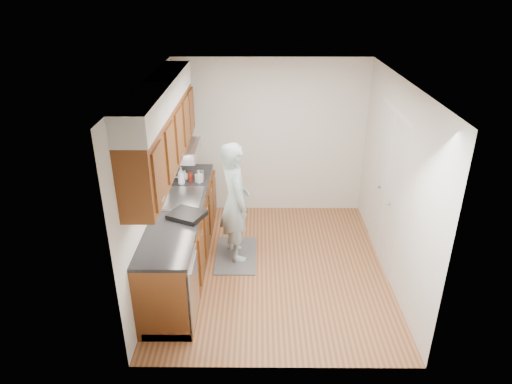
% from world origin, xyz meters
% --- Properties ---
extents(floor, '(3.50, 3.50, 0.00)m').
position_xyz_m(floor, '(0.00, 0.00, 0.00)').
color(floor, '#A0663C').
rests_on(floor, ground).
extents(ceiling, '(3.50, 3.50, 0.00)m').
position_xyz_m(ceiling, '(0.00, 0.00, 2.50)').
color(ceiling, white).
rests_on(ceiling, wall_left).
extents(wall_left, '(0.02, 3.50, 2.50)m').
position_xyz_m(wall_left, '(-1.50, 0.00, 1.25)').
color(wall_left, silver).
rests_on(wall_left, floor).
extents(wall_right, '(0.02, 3.50, 2.50)m').
position_xyz_m(wall_right, '(1.50, 0.00, 1.25)').
color(wall_right, silver).
rests_on(wall_right, floor).
extents(wall_back, '(3.00, 0.02, 2.50)m').
position_xyz_m(wall_back, '(0.00, 1.75, 1.25)').
color(wall_back, silver).
rests_on(wall_back, floor).
extents(counter, '(0.64, 2.80, 1.30)m').
position_xyz_m(counter, '(-1.20, -0.00, 0.49)').
color(counter, brown).
rests_on(counter, floor).
extents(upper_cabinets, '(0.47, 2.80, 1.21)m').
position_xyz_m(upper_cabinets, '(-1.33, 0.05, 1.95)').
color(upper_cabinets, brown).
rests_on(upper_cabinets, wall_left).
extents(closet_door, '(0.02, 1.22, 2.05)m').
position_xyz_m(closet_door, '(1.49, 0.30, 1.02)').
color(closet_door, white).
rests_on(closet_door, wall_right).
extents(floor_mat, '(0.56, 0.95, 0.02)m').
position_xyz_m(floor_mat, '(-0.51, 0.28, 0.01)').
color(floor_mat, slate).
rests_on(floor_mat, floor).
extents(person, '(0.64, 0.78, 1.89)m').
position_xyz_m(person, '(-0.51, 0.28, 0.96)').
color(person, '#9CB8BE').
rests_on(person, floor_mat).
extents(soap_bottle_a, '(0.14, 0.14, 0.26)m').
position_xyz_m(soap_bottle_a, '(-1.27, 0.65, 1.07)').
color(soap_bottle_a, '#B7BEC7').
rests_on(soap_bottle_a, counter).
extents(soap_bottle_b, '(0.12, 0.12, 0.19)m').
position_xyz_m(soap_bottle_b, '(-1.03, 0.72, 1.03)').
color(soap_bottle_b, '#B7BEC7').
rests_on(soap_bottle_b, counter).
extents(soap_bottle_c, '(0.17, 0.17, 0.15)m').
position_xyz_m(soap_bottle_c, '(-1.24, 0.80, 1.02)').
color(soap_bottle_c, '#B7BEC7').
rests_on(soap_bottle_c, counter).
extents(soda_can, '(0.09, 0.09, 0.13)m').
position_xyz_m(soda_can, '(-1.16, 0.76, 1.00)').
color(soda_can, '#AC2E1D').
rests_on(soda_can, counter).
extents(steel_can, '(0.09, 0.09, 0.13)m').
position_xyz_m(steel_can, '(-1.01, 0.83, 1.00)').
color(steel_can, '#A5A5AA').
rests_on(steel_can, counter).
extents(dish_rack, '(0.50, 0.47, 0.06)m').
position_xyz_m(dish_rack, '(-1.06, -0.32, 0.97)').
color(dish_rack, black).
rests_on(dish_rack, counter).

